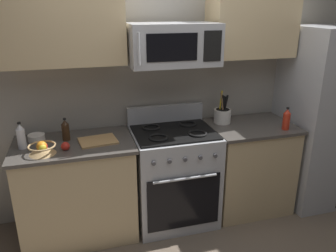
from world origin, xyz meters
TOP-DOWN VIEW (x-y plane):
  - wall_back at (0.00, 1.07)m, footprint 8.00×0.10m
  - counter_left at (-0.90, 0.67)m, footprint 1.01×0.64m
  - range_oven at (-0.00, 0.68)m, footprint 0.76×0.69m
  - counter_right at (0.80, 0.67)m, footprint 0.82×0.64m
  - refrigerator at (1.64, 0.66)m, footprint 0.82×0.76m
  - microwave at (-0.00, 0.70)m, footprint 0.76×0.44m
  - upper_cabinets_left at (-0.90, 0.85)m, footprint 1.00×0.34m
  - upper_cabinets_right at (0.81, 0.85)m, footprint 0.81×0.34m
  - utensil_crock at (0.55, 0.82)m, footprint 0.17×0.17m
  - fruit_basket at (-1.13, 0.51)m, footprint 0.22×0.22m
  - apple_loose at (-0.96, 0.54)m, footprint 0.07×0.07m
  - cutting_board at (-0.69, 0.65)m, footprint 0.34×0.28m
  - bottle_vinegar at (-1.30, 0.67)m, footprint 0.07×0.07m
  - bottle_soy at (-0.95, 0.76)m, footprint 0.06×0.06m
  - bottle_hot_sauce at (1.04, 0.48)m, footprint 0.07×0.07m
  - prep_bowl at (-1.20, 0.82)m, footprint 0.14×0.14m

SIDE VIEW (x-z plane):
  - counter_left at x=-0.90m, z-range 0.00..0.91m
  - counter_right at x=0.80m, z-range 0.00..0.91m
  - range_oven at x=0.00m, z-range -0.07..1.02m
  - refrigerator at x=1.64m, z-range 0.00..1.83m
  - cutting_board at x=-0.69m, z-range 0.91..0.93m
  - prep_bowl at x=-1.20m, z-range 0.91..0.97m
  - apple_loose at x=-0.96m, z-range 0.91..0.98m
  - fruit_basket at x=-1.13m, z-range 0.90..1.01m
  - utensil_crock at x=0.55m, z-range 0.83..1.15m
  - bottle_soy at x=-0.95m, z-range 0.90..1.10m
  - bottle_hot_sauce at x=1.04m, z-range 0.90..1.12m
  - bottle_vinegar at x=-1.30m, z-range 0.90..1.13m
  - wall_back at x=0.00m, z-range 0.00..2.60m
  - microwave at x=0.00m, z-range 1.53..1.88m
  - upper_cabinets_left at x=-0.90m, z-range 1.55..2.28m
  - upper_cabinets_right at x=0.81m, z-range 1.55..2.28m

